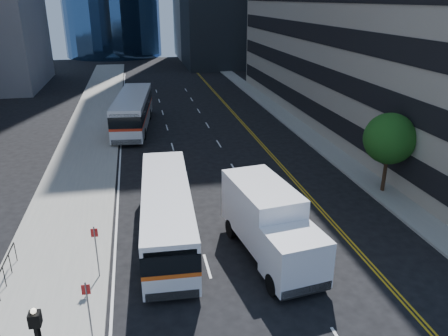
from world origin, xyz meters
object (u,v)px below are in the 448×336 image
at_px(street_tree, 390,139).
at_px(bus_rear, 133,110).
at_px(bus_front, 167,211).
at_px(box_truck, 270,223).

relative_size(street_tree, bus_rear, 0.40).
xyz_separation_m(street_tree, bus_front, (-14.09, -3.02, -2.08)).
height_order(street_tree, bus_rear, street_tree).
bearing_deg(box_truck, bus_rear, 96.37).
bearing_deg(bus_front, box_truck, -27.44).
distance_m(bus_front, box_truck, 5.40).
distance_m(street_tree, box_truck, 11.17).
bearing_deg(bus_rear, street_tree, -43.38).
distance_m(bus_front, bus_rear, 21.48).
height_order(bus_rear, box_truck, box_truck).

